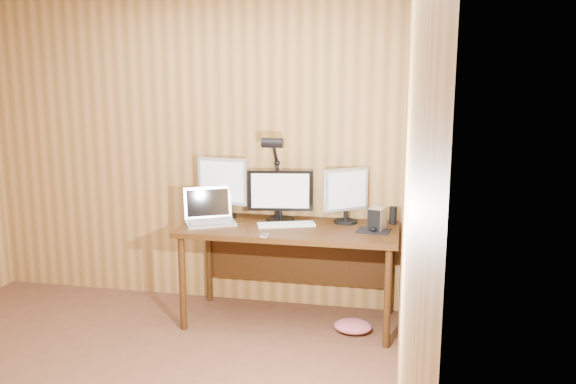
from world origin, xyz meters
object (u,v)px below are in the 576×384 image
(laptop, at_px, (209,214))
(keyboard, at_px, (286,224))
(monitor_left, at_px, (223,185))
(hard_drive, at_px, (377,219))
(monitor_center, at_px, (280,195))
(mouse, at_px, (374,228))
(desk, at_px, (291,240))
(speaker, at_px, (393,216))
(phone, at_px, (264,235))
(monitor_right, at_px, (346,194))
(desk_lamp, at_px, (275,166))

(laptop, bearing_deg, keyboard, -26.38)
(monitor_left, height_order, hard_drive, monitor_left)
(keyboard, bearing_deg, monitor_center, 97.96)
(mouse, bearing_deg, desk, -178.47)
(desk, distance_m, speaker, 0.79)
(speaker, bearing_deg, laptop, -170.80)
(monitor_center, bearing_deg, hard_drive, -18.02)
(hard_drive, bearing_deg, phone, -138.91)
(monitor_right, height_order, desk_lamp, desk_lamp)
(mouse, relative_size, speaker, 0.77)
(monitor_left, bearing_deg, keyboard, -8.36)
(monitor_center, relative_size, monitor_left, 1.06)
(monitor_left, distance_m, hard_drive, 1.23)
(desk_lamp, bearing_deg, desk, -12.93)
(keyboard, xyz_separation_m, desk_lamp, (-0.11, 0.11, 0.42))
(mouse, relative_size, hard_drive, 0.61)
(monitor_center, height_order, desk_lamp, desk_lamp)
(desk, height_order, mouse, mouse)
(hard_drive, xyz_separation_m, phone, (-0.76, -0.35, -0.07))
(monitor_right, xyz_separation_m, hard_drive, (0.24, -0.15, -0.15))
(hard_drive, height_order, phone, hard_drive)
(hard_drive, bearing_deg, keyboard, -161.10)
(phone, relative_size, speaker, 0.70)
(monitor_right, xyz_separation_m, mouse, (0.22, -0.21, -0.20))
(monitor_left, height_order, monitor_right, monitor_left)
(monitor_left, bearing_deg, monitor_right, 9.75)
(laptop, bearing_deg, phone, -58.64)
(laptop, height_order, phone, laptop)
(monitor_center, bearing_deg, monitor_right, -5.16)
(monitor_left, relative_size, monitor_right, 1.13)
(keyboard, bearing_deg, hard_drive, -17.16)
(monitor_center, distance_m, speaker, 0.87)
(monitor_right, height_order, mouse, monitor_right)
(hard_drive, bearing_deg, monitor_left, -170.43)
(monitor_center, bearing_deg, laptop, -172.32)
(monitor_right, bearing_deg, monitor_center, 146.19)
(desk, height_order, phone, phone)
(speaker, xyz_separation_m, desk_lamp, (-0.89, -0.10, 0.36))
(monitor_left, xyz_separation_m, desk_lamp, (0.43, -0.06, 0.17))
(monitor_right, bearing_deg, desk_lamp, 149.54)
(desk, bearing_deg, hard_drive, -2.61)
(monitor_left, relative_size, laptop, 1.05)
(monitor_center, bearing_deg, speaker, -4.70)
(monitor_left, xyz_separation_m, laptop, (-0.05, -0.18, -0.19))
(keyboard, distance_m, phone, 0.33)
(desk_lamp, bearing_deg, hard_drive, 2.06)
(monitor_left, bearing_deg, phone, -37.90)
(monitor_right, xyz_separation_m, keyboard, (-0.43, -0.18, -0.21))
(monitor_left, xyz_separation_m, monitor_right, (0.97, 0.01, -0.03))
(monitor_center, relative_size, laptop, 1.11)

